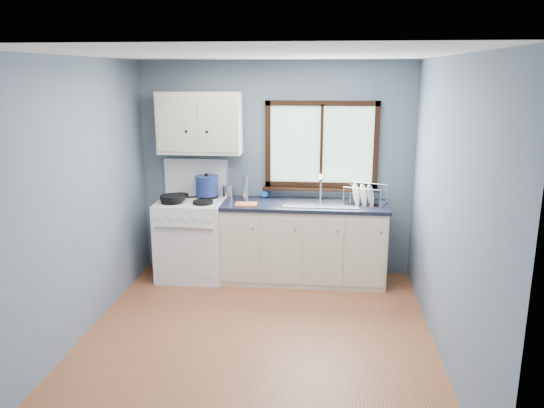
# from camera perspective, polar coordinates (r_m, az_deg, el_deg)

# --- Properties ---
(floor) EXTENTS (3.20, 3.60, 0.02)m
(floor) POSITION_cam_1_polar(r_m,az_deg,el_deg) (4.97, -1.68, -14.48)
(floor) COLOR #9A5735
(floor) RESTS_ON ground
(ceiling) EXTENTS (3.20, 3.60, 0.02)m
(ceiling) POSITION_cam_1_polar(r_m,az_deg,el_deg) (4.37, -1.92, 15.93)
(ceiling) COLOR white
(ceiling) RESTS_ON wall_back
(wall_back) EXTENTS (3.20, 0.02, 2.50)m
(wall_back) POSITION_cam_1_polar(r_m,az_deg,el_deg) (6.27, 0.39, 3.79)
(wall_back) COLOR slate
(wall_back) RESTS_ON ground
(wall_front) EXTENTS (3.20, 0.02, 2.50)m
(wall_front) POSITION_cam_1_polar(r_m,az_deg,el_deg) (2.82, -6.69, -9.34)
(wall_front) COLOR slate
(wall_front) RESTS_ON ground
(wall_left) EXTENTS (0.02, 3.60, 2.50)m
(wall_left) POSITION_cam_1_polar(r_m,az_deg,el_deg) (4.98, -20.47, 0.21)
(wall_left) COLOR slate
(wall_left) RESTS_ON ground
(wall_right) EXTENTS (0.02, 3.60, 2.50)m
(wall_right) POSITION_cam_1_polar(r_m,az_deg,el_deg) (4.59, 18.56, -0.76)
(wall_right) COLOR slate
(wall_right) RESTS_ON ground
(gas_range) EXTENTS (0.76, 0.69, 1.36)m
(gas_range) POSITION_cam_1_polar(r_m,az_deg,el_deg) (6.29, -8.58, -3.44)
(gas_range) COLOR white
(gas_range) RESTS_ON floor
(base_cabinets) EXTENTS (1.85, 0.60, 0.88)m
(base_cabinets) POSITION_cam_1_polar(r_m,az_deg,el_deg) (6.15, 3.40, -4.54)
(base_cabinets) COLOR beige
(base_cabinets) RESTS_ON floor
(countertop) EXTENTS (1.89, 0.64, 0.04)m
(countertop) POSITION_cam_1_polar(r_m,az_deg,el_deg) (6.01, 3.46, -0.10)
(countertop) COLOR black
(countertop) RESTS_ON base_cabinets
(sink) EXTENTS (0.84, 0.46, 0.44)m
(sink) POSITION_cam_1_polar(r_m,az_deg,el_deg) (6.02, 5.17, -0.52)
(sink) COLOR silver
(sink) RESTS_ON countertop
(window) EXTENTS (1.36, 0.10, 1.03)m
(window) POSITION_cam_1_polar(r_m,az_deg,el_deg) (6.17, 5.33, 5.68)
(window) COLOR #9EC6A8
(window) RESTS_ON wall_back
(upper_cabinets) EXTENTS (0.95, 0.35, 0.70)m
(upper_cabinets) POSITION_cam_1_polar(r_m,az_deg,el_deg) (6.15, -7.77, 8.64)
(upper_cabinets) COLOR beige
(upper_cabinets) RESTS_ON wall_back
(skillet) EXTENTS (0.44, 0.34, 0.06)m
(skillet) POSITION_cam_1_polar(r_m,az_deg,el_deg) (6.07, -10.62, 0.68)
(skillet) COLOR black
(skillet) RESTS_ON gas_range
(stockpot) EXTENTS (0.31, 0.31, 0.26)m
(stockpot) POSITION_cam_1_polar(r_m,az_deg,el_deg) (6.23, -7.04, 1.99)
(stockpot) COLOR navy
(stockpot) RESTS_ON gas_range
(utensil_crock) EXTENTS (0.16, 0.16, 0.40)m
(utensil_crock) POSITION_cam_1_polar(r_m,az_deg,el_deg) (6.25, -4.75, 1.39)
(utensil_crock) COLOR silver
(utensil_crock) RESTS_ON countertop
(thermos) EXTENTS (0.07, 0.07, 0.29)m
(thermos) POSITION_cam_1_polar(r_m,az_deg,el_deg) (6.12, -2.89, 1.72)
(thermos) COLOR silver
(thermos) RESTS_ON countertop
(soap_bottle) EXTENTS (0.09, 0.09, 0.22)m
(soap_bottle) POSITION_cam_1_polar(r_m,az_deg,el_deg) (6.22, -0.85, 1.66)
(soap_bottle) COLOR blue
(soap_bottle) RESTS_ON countertop
(dish_towel) EXTENTS (0.25, 0.19, 0.02)m
(dish_towel) POSITION_cam_1_polar(r_m,az_deg,el_deg) (5.92, -2.80, -0.03)
(dish_towel) COLOR orange
(dish_towel) RESTS_ON countertop
(dish_rack) EXTENTS (0.52, 0.45, 0.23)m
(dish_rack) POSITION_cam_1_polar(r_m,az_deg,el_deg) (6.04, 9.88, 0.57)
(dish_rack) COLOR silver
(dish_rack) RESTS_ON countertop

